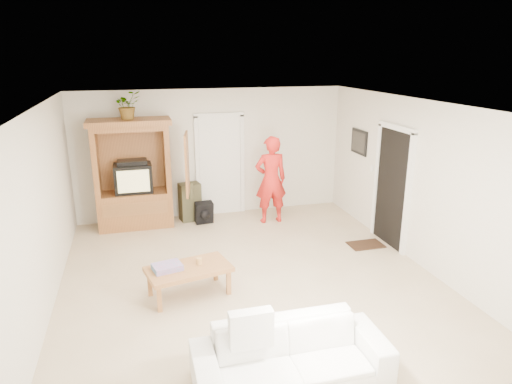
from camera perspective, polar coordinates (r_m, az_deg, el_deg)
The scene contains 19 objects.
floor at distance 7.08m, azimuth -0.92°, elevation -10.51°, with size 6.00×6.00×0.00m, color tan.
ceiling at distance 6.31m, azimuth -1.03°, elevation 10.93°, with size 6.00×6.00×0.00m, color white.
wall_back at distance 9.42m, azimuth -5.49°, elevation 4.86°, with size 5.50×5.50×0.00m, color silver.
wall_front at distance 3.97m, azimuth 10.05°, elevation -12.97°, with size 5.50×5.50×0.00m, color silver.
wall_left at distance 6.51m, azimuth -25.16°, elevation -2.26°, with size 6.00×6.00×0.00m, color silver.
wall_right at distance 7.70m, azimuth 19.28°, elevation 1.22°, with size 6.00×6.00×0.00m, color silver.
armoire at distance 9.06m, azimuth -14.91°, elevation 1.31°, with size 1.82×1.14×2.10m.
door_back at distance 9.48m, azimuth -4.51°, elevation 3.22°, with size 0.85×0.05×2.04m, color white.
doorway_right at distance 8.24m, azimuth 16.65°, elevation 0.44°, with size 0.05×0.90×2.04m, color black.
framed_picture at distance 9.21m, azimuth 12.78°, elevation 6.13°, with size 0.03×0.60×0.48m, color black.
doormat at distance 8.37m, azimuth 13.57°, elevation -6.42°, with size 0.60×0.40×0.02m, color #382316.
plant at distance 8.76m, azimuth -15.78°, elevation 10.40°, with size 0.46×0.40×0.51m, color #4C7238.
man at distance 8.99m, azimuth 1.86°, elevation 1.54°, with size 0.64×0.42×1.75m, color red.
sofa at distance 4.98m, azimuth 4.42°, elevation -19.66°, with size 2.02×0.79×0.59m, color white.
coffee_table at distance 6.49m, azimuth -8.41°, elevation -9.72°, with size 1.25×0.85×0.42m.
towel at distance 6.43m, azimuth -11.04°, elevation -9.19°, with size 0.38×0.28×0.08m, color #D4467E.
candle at distance 6.51m, azimuth -7.13°, elevation -8.56°, with size 0.08×0.08×0.10m, color tan.
backpack_black at distance 9.15m, azimuth -6.52°, elevation -2.62°, with size 0.35×0.20×0.43m, color black, non-canonical shape.
backpack_olive at distance 9.32m, azimuth -8.25°, elevation -1.22°, with size 0.41×0.30×0.77m, color #47442B, non-canonical shape.
Camera 1 is at (-1.54, -6.09, 3.26)m, focal length 32.00 mm.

